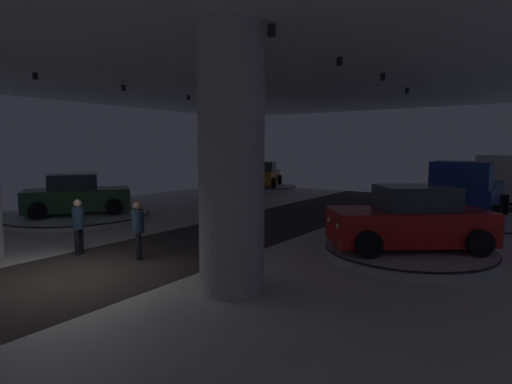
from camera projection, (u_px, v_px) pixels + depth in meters
The scene contains 15 objects.
ground at pixel (68, 280), 9.61m from camera, with size 24.00×44.00×0.06m.
ceiling_with_spotlights at pixel (55, 33), 9.00m from camera, with size 24.00×44.00×0.39m.
column_right at pixel (231, 162), 8.54m from camera, with size 1.38×1.38×5.50m.
display_platform_mid_left at pixel (78, 216), 17.65m from camera, with size 5.96×5.96×0.22m.
display_car_mid_left at pixel (77, 196), 17.55m from camera, with size 3.83×4.49×1.71m.
display_platform_mid_right at pixel (407, 252), 11.33m from camera, with size 4.49×4.49×0.31m.
display_car_mid_right at pixel (410, 220), 11.23m from camera, with size 4.42×4.00×1.71m.
display_platform_deep_left at pixel (263, 188), 29.27m from camera, with size 4.64×4.64×0.32m.
display_car_deep_left at pixel (263, 175), 29.20m from camera, with size 3.43×4.57×1.71m.
display_platform_far_right at pixel (466, 221), 16.42m from camera, with size 5.68×5.68×0.25m.
pickup_truck_far_right at pixel (466, 195), 16.05m from camera, with size 2.64×5.30×2.30m.
display_platform_deep_right at pixel (501, 202), 21.46m from camera, with size 5.68×5.68×0.37m.
pickup_truck_deep_right at pixel (502, 181), 21.09m from camera, with size 2.80×5.37×2.30m.
visitor_walking_near at pixel (78, 223), 11.68m from camera, with size 0.32×0.32×1.59m.
visitor_walking_far at pixel (138, 227), 11.19m from camera, with size 0.32×0.32×1.59m.
Camera 1 is at (8.95, -5.13, 3.07)m, focal length 28.84 mm.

